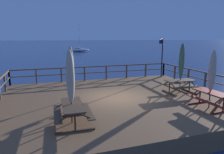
{
  "coord_description": "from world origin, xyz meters",
  "views": [
    {
      "loc": [
        -3.53,
        -10.05,
        4.05
      ],
      "look_at": [
        0.0,
        0.75,
        1.81
      ],
      "focal_mm": 32.07,
      "sensor_mm": 36.0,
      "label": 1
    }
  ],
  "objects": [
    {
      "name": "patio_umbrella_tall_mid_left",
      "position": [
        -2.37,
        0.39,
        2.6
      ],
      "size": [
        0.32,
        0.32,
        2.82
      ],
      "color": "#4C3828",
      "rests_on": "wooden_deck"
    },
    {
      "name": "wooden_deck",
      "position": [
        0.0,
        0.0,
        0.4
      ],
      "size": [
        12.39,
        10.0,
        0.81
      ],
      "primitive_type": "cube",
      "color": "brown",
      "rests_on": "ground"
    },
    {
      "name": "railing_waterside_far",
      "position": [
        -0.0,
        4.85,
        1.55
      ],
      "size": [
        12.19,
        0.1,
        1.09
      ],
      "color": "brown",
      "rests_on": "wooden_deck"
    },
    {
      "name": "picnic_table_mid_centre",
      "position": [
        3.94,
        -0.26,
        1.36
      ],
      "size": [
        1.79,
        1.46,
        0.78
      ],
      "color": "brown",
      "rests_on": "wooden_deck"
    },
    {
      "name": "ground_plane",
      "position": [
        0.0,
        0.0,
        0.0
      ],
      "size": [
        600.0,
        600.0,
        0.0
      ],
      "primitive_type": "plane",
      "color": "navy"
    },
    {
      "name": "railing_side_right",
      "position": [
        6.05,
        -0.0,
        1.54
      ],
      "size": [
        0.1,
        9.8,
        1.09
      ],
      "color": "brown",
      "rests_on": "wooden_deck"
    },
    {
      "name": "picnic_table_back_right",
      "position": [
        -2.71,
        -2.71,
        1.36
      ],
      "size": [
        1.45,
        1.93,
        0.78
      ],
      "color": "brown",
      "rests_on": "wooden_deck"
    },
    {
      "name": "patio_umbrella_tall_front",
      "position": [
        3.62,
        -2.92,
        2.54
      ],
      "size": [
        0.32,
        0.32,
        2.73
      ],
      "color": "#4C3828",
      "rests_on": "wooden_deck"
    },
    {
      "name": "patio_umbrella_short_mid",
      "position": [
        -2.75,
        -2.66,
        2.62
      ],
      "size": [
        0.32,
        0.32,
        2.85
      ],
      "color": "#4C3828",
      "rests_on": "wooden_deck"
    },
    {
      "name": "picnic_table_back_left",
      "position": [
        3.7,
        -2.93,
        1.36
      ],
      "size": [
        1.48,
        1.8,
        0.78
      ],
      "color": "maroon",
      "rests_on": "wooden_deck"
    },
    {
      "name": "lamp_post_hooked",
      "position": [
        5.35,
        4.16,
        2.92
      ],
      "size": [
        0.54,
        0.52,
        3.2
      ],
      "color": "black",
      "rests_on": "wooden_deck"
    },
    {
      "name": "patio_umbrella_short_front",
      "position": [
        4.0,
        -0.2,
        2.68
      ],
      "size": [
        0.32,
        0.32,
        2.94
      ],
      "color": "#4C3828",
      "rests_on": "wooden_deck"
    },
    {
      "name": "sailboat_distant",
      "position": [
        5.5,
        48.94,
        0.51
      ],
      "size": [
        6.05,
        1.89,
        7.72
      ],
      "color": "white",
      "rests_on": "ground"
    }
  ]
}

